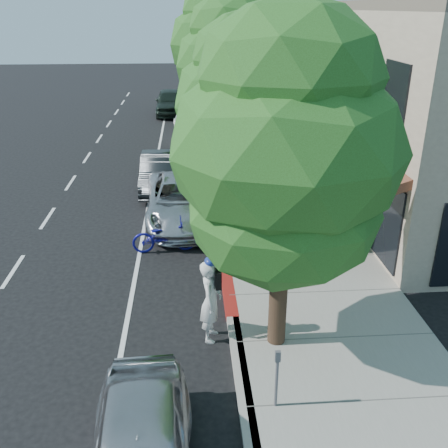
{
  "coord_description": "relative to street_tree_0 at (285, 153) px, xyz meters",
  "views": [
    {
      "loc": [
        -0.94,
        -11.22,
        7.12
      ],
      "look_at": [
        -0.01,
        1.93,
        1.35
      ],
      "focal_mm": 40.0,
      "sensor_mm": 36.0,
      "label": 1
    }
  ],
  "objects": [
    {
      "name": "storefront_building",
      "position": [
        8.7,
        20.0,
        -1.03
      ],
      "size": [
        10.0,
        36.0,
        7.0
      ],
      "primitive_type": "cube",
      "color": "#BCA890",
      "rests_on": "ground"
    },
    {
      "name": "street_tree_2",
      "position": [
        0.0,
        12.0,
        0.27
      ],
      "size": [
        4.77,
        4.77,
        7.78
      ],
      "color": "black",
      "rests_on": "ground"
    },
    {
      "name": "street_tree_5",
      "position": [
        0.0,
        30.0,
        -0.45
      ],
      "size": [
        4.18,
        4.18,
        6.65
      ],
      "color": "black",
      "rests_on": "ground"
    },
    {
      "name": "street_tree_0",
      "position": [
        0.0,
        0.0,
        0.0
      ],
      "size": [
        4.64,
        4.64,
        7.38
      ],
      "color": "black",
      "rests_on": "ground"
    },
    {
      "name": "pedestrian",
      "position": [
        2.77,
        7.62,
        -3.56
      ],
      "size": [
        1.0,
        0.93,
        1.63
      ],
      "primitive_type": "imported",
      "rotation": [
        0.0,
        0.0,
        3.66
      ],
      "color": "black",
      "rests_on": "sidewalk"
    },
    {
      "name": "cyclist",
      "position": [
        -1.46,
        0.41,
        -3.53
      ],
      "size": [
        0.62,
        0.81,
        2.0
      ],
      "primitive_type": "imported",
      "rotation": [
        0.0,
        0.0,
        1.36
      ],
      "color": "silver",
      "rests_on": "ground"
    },
    {
      "name": "ground",
      "position": [
        -0.9,
        2.0,
        -4.53
      ],
      "size": [
        120.0,
        120.0,
        0.0
      ],
      "primitive_type": "plane",
      "color": "black",
      "rests_on": "ground"
    },
    {
      "name": "street_tree_1",
      "position": [
        -0.0,
        6.0,
        -0.2
      ],
      "size": [
        4.69,
        4.69,
        7.13
      ],
      "color": "black",
      "rests_on": "ground"
    },
    {
      "name": "curb_red_segment",
      "position": [
        -0.9,
        3.0,
        -4.45
      ],
      "size": [
        0.32,
        4.0,
        0.15
      ],
      "primitive_type": "cube",
      "color": "maroon",
      "rests_on": "ground"
    },
    {
      "name": "bicycle",
      "position": [
        -2.7,
        5.0,
        -4.0
      ],
      "size": [
        2.06,
        0.88,
        1.06
      ],
      "primitive_type": "imported",
      "rotation": [
        0.0,
        0.0,
        1.66
      ],
      "color": "navy",
      "rests_on": "ground"
    },
    {
      "name": "curb",
      "position": [
        -0.9,
        10.0,
        -4.45
      ],
      "size": [
        0.3,
        56.0,
        0.15
      ],
      "primitive_type": "cube",
      "color": "#9E998E",
      "rests_on": "ground"
    },
    {
      "name": "dark_suv_far",
      "position": [
        -3.1,
        26.94,
        -3.66
      ],
      "size": [
        2.19,
        5.17,
        1.74
      ],
      "primitive_type": "imported",
      "rotation": [
        0.0,
        0.0,
        0.03
      ],
      "color": "black",
      "rests_on": "ground"
    },
    {
      "name": "dark_sedan",
      "position": [
        -3.1,
        11.0,
        -3.79
      ],
      "size": [
        1.6,
        4.46,
        1.47
      ],
      "primitive_type": "imported",
      "rotation": [
        0.0,
        0.0,
        0.01
      ],
      "color": "black",
      "rests_on": "ground"
    },
    {
      "name": "sidewalk",
      "position": [
        1.4,
        10.0,
        -4.45
      ],
      "size": [
        4.6,
        56.0,
        0.15
      ],
      "primitive_type": "cube",
      "color": "gray",
      "rests_on": "ground"
    },
    {
      "name": "street_tree_4",
      "position": [
        -0.0,
        24.0,
        0.46
      ],
      "size": [
        4.44,
        4.44,
        7.92
      ],
      "color": "black",
      "rests_on": "ground"
    },
    {
      "name": "white_pickup",
      "position": [
        -1.71,
        20.1,
        -3.81
      ],
      "size": [
        2.23,
        5.01,
        1.43
      ],
      "primitive_type": "imported",
      "rotation": [
        0.0,
        0.0,
        0.05
      ],
      "color": "white",
      "rests_on": "ground"
    },
    {
      "name": "street_tree_3",
      "position": [
        0.0,
        18.0,
        0.71
      ],
      "size": [
        5.58,
        5.58,
        8.6
      ],
      "color": "black",
      "rests_on": "ground"
    },
    {
      "name": "silver_suv",
      "position": [
        -2.13,
        7.5,
        -3.75
      ],
      "size": [
        2.79,
        5.66,
        1.55
      ],
      "primitive_type": "imported",
      "rotation": [
        0.0,
        0.0,
        0.04
      ],
      "color": "#BABBC0",
      "rests_on": "ground"
    }
  ]
}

